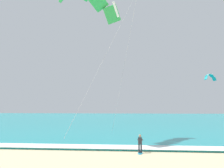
{
  "coord_description": "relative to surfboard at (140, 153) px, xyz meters",
  "views": [
    {
      "loc": [
        -5.03,
        -11.18,
        4.23
      ],
      "look_at": [
        -7.63,
        16.23,
        6.82
      ],
      "focal_mm": 38.57,
      "sensor_mm": 36.0,
      "label": 1
    }
  ],
  "objects": [
    {
      "name": "kitesurfer",
      "position": [
        0.0,
        0.02,
        0.91
      ],
      "size": [
        0.55,
        0.54,
        1.69
      ],
      "color": "#232328",
      "rests_on": "ground"
    },
    {
      "name": "surfboard",
      "position": [
        0.0,
        0.0,
        0.0
      ],
      "size": [
        0.53,
        1.43,
        0.09
      ],
      "color": "#239EC6",
      "rests_on": "ground"
    },
    {
      "name": "surf_foam",
      "position": [
        4.58,
        1.96,
        0.19
      ],
      "size": [
        200.0,
        2.48,
        0.04
      ],
      "primitive_type": "cube",
      "color": "white",
      "rests_on": "sea"
    },
    {
      "name": "kite_distant",
      "position": [
        16.01,
        31.63,
        10.81
      ],
      "size": [
        3.39,
        3.38,
        1.5
      ],
      "color": "teal"
    },
    {
      "name": "sea",
      "position": [
        4.58,
        60.96,
        0.07
      ],
      "size": [
        200.0,
        120.0,
        0.2
      ],
      "primitive_type": "cube",
      "color": "teal",
      "rests_on": "ground"
    }
  ]
}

